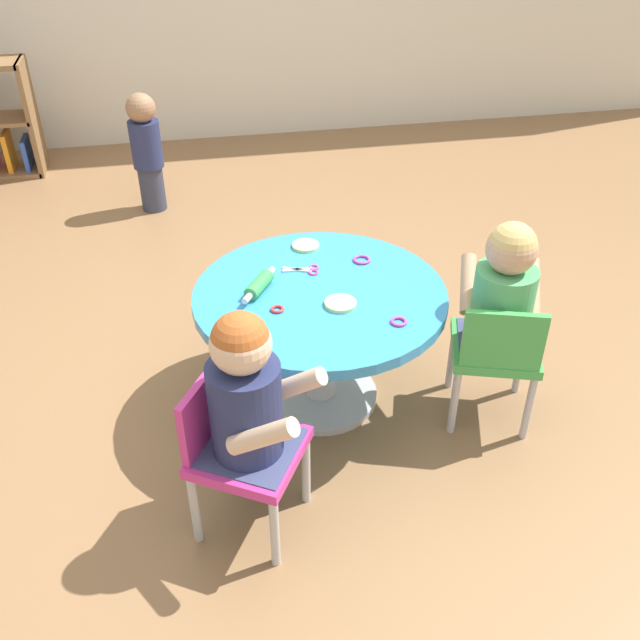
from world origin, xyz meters
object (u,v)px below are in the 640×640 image
toddler_standing (147,149)px  rolling_pin (259,285)px  child_chair_left (238,447)px  seated_child_left (246,392)px  seated_child_right (504,291)px  craft_table (320,318)px  child_chair_right (496,351)px  craft_scissors (306,270)px

toddler_standing → rolling_pin: 1.84m
child_chair_left → rolling_pin: (0.14, 0.57, 0.21)m
seated_child_left → seated_child_right: size_ratio=1.00×
seated_child_right → rolling_pin: bearing=163.9°
craft_table → seated_child_left: size_ratio=1.76×
child_chair_right → rolling_pin: (-0.80, 0.27, 0.21)m
child_chair_left → rolling_pin: bearing=75.9°
seated_child_left → rolling_pin: size_ratio=2.48×
child_chair_left → craft_scissors: child_chair_left is taller
toddler_standing → rolling_pin: size_ratio=3.26×
seated_child_right → toddler_standing: size_ratio=0.76×
craft_table → seated_child_right: seated_child_right is taller
seated_child_right → rolling_pin: seated_child_right is taller
child_chair_right → craft_scissors: child_chair_right is taller
child_chair_right → seated_child_right: size_ratio=1.05×
craft_table → child_chair_right: (0.59, -0.23, -0.07)m
craft_table → child_chair_left: size_ratio=1.67×
seated_child_left → rolling_pin: bearing=79.6°
craft_table → child_chair_right: size_ratio=1.67×
seated_child_right → toddler_standing: seated_child_right is taller
craft_table → craft_scissors: 0.19m
rolling_pin → craft_scissors: bearing=29.7°
child_chair_left → seated_child_right: seated_child_right is taller
child_chair_left → seated_child_right: (0.95, 0.33, 0.23)m
child_chair_left → craft_scissors: size_ratio=3.82×
craft_table → toddler_standing: size_ratio=1.34×
child_chair_right → seated_child_right: bearing=72.1°
toddler_standing → rolling_pin: (0.42, -1.79, 0.15)m
seated_child_left → child_chair_right: size_ratio=0.95×
craft_table → rolling_pin: bearing=167.8°
craft_scissors → child_chair_left: bearing=-116.0°
craft_table → seated_child_left: bearing=-120.2°
child_chair_left → rolling_pin: rolling_pin is taller
craft_table → rolling_pin: size_ratio=4.36×
seated_child_right → craft_table: bearing=162.5°
toddler_standing → child_chair_left: bearing=-83.4°
craft_scissors → seated_child_left: bearing=-113.0°
rolling_pin → child_chair_right: bearing=-18.8°
child_chair_right → rolling_pin: 0.87m
rolling_pin → craft_scissors: 0.22m
seated_child_left → child_chair_right: 0.98m
child_chair_right → toddler_standing: size_ratio=0.80×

